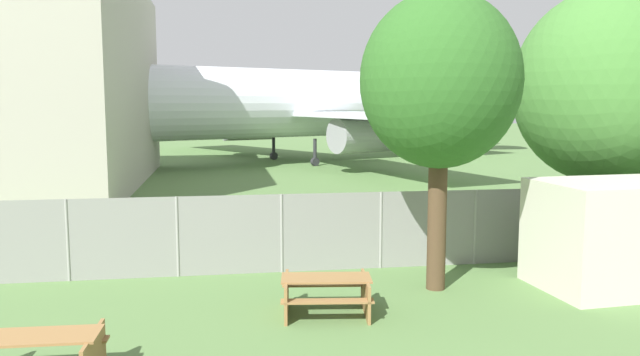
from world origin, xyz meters
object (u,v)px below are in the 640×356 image
Objects in this scene: portable_cabin at (627,234)px; tree_left_of_cabin at (440,82)px; airplane at (277,104)px; picnic_bench_open_grass at (33,353)px; picnic_bench_near_cabin at (326,291)px; tree_near_hangar at (603,87)px.

tree_left_of_cabin is at bearing 169.08° from portable_cabin.
portable_cabin is at bearing 75.17° from airplane.
picnic_bench_open_grass is (-6.77, -34.17, -3.69)m from airplane.
portable_cabin reaches higher than picnic_bench_near_cabin.
tree_left_of_cabin is (-4.38, 0.52, 3.45)m from portable_cabin.
airplane reaches higher than tree_near_hangar.
picnic_bench_near_cabin is 5.19m from tree_left_of_cabin.
picnic_bench_near_cabin is 5.45m from picnic_bench_open_grass.
picnic_bench_near_cabin is at bearing -151.24° from tree_near_hangar.
portable_cabin is (5.24, -30.98, -2.94)m from airplane.
tree_near_hangar is (9.09, 4.99, 4.20)m from picnic_bench_near_cabin.
tree_near_hangar reaches higher than portable_cabin.
picnic_bench_open_grass is 0.30× the size of tree_left_of_cabin.
portable_cabin is 0.56× the size of tree_near_hangar.
portable_cabin is at bearing -114.90° from tree_near_hangar.
airplane is 6.46× the size of tree_left_of_cabin.
tree_near_hangar is at bearing 27.95° from picnic_bench_open_grass.
picnic_bench_open_grass is at bearing -154.04° from tree_left_of_cabin.
tree_near_hangar is at bearing 80.63° from airplane.
picnic_bench_near_cabin is 0.97× the size of picnic_bench_open_grass.
airplane reaches higher than picnic_bench_near_cabin.
airplane is 5.72× the size of tree_near_hangar.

